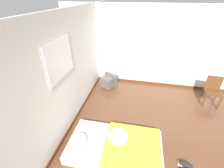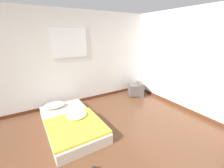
% 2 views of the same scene
% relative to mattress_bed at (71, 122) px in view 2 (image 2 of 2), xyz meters
% --- Properties ---
extents(wall_back, '(8.21, 0.08, 2.60)m').
position_rel_mattress_bed_xyz_m(wall_back, '(0.00, 1.21, 1.15)').
color(wall_back, white).
rests_on(wall_back, ground_plane).
extents(wall_right, '(0.08, 7.56, 2.60)m').
position_rel_mattress_bed_xyz_m(wall_right, '(2.93, -1.39, 1.15)').
color(wall_right, white).
rests_on(wall_right, ground_plane).
extents(mattress_bed, '(1.06, 1.90, 0.36)m').
position_rel_mattress_bed_xyz_m(mattress_bed, '(0.00, 0.00, 0.00)').
color(mattress_bed, beige).
rests_on(mattress_bed, ground_plane).
extents(crt_tv, '(0.59, 0.59, 0.45)m').
position_rel_mattress_bed_xyz_m(crt_tv, '(2.43, 0.69, 0.08)').
color(crt_tv, '#56514C').
rests_on(crt_tv, ground_plane).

